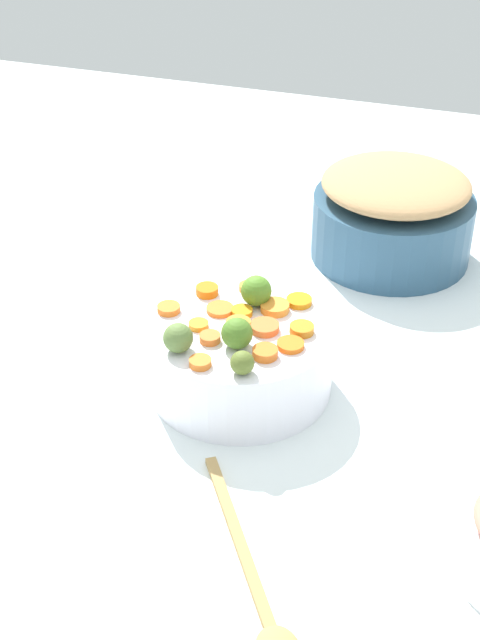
% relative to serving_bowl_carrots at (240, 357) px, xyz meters
% --- Properties ---
extents(tabletop, '(2.40, 2.40, 0.02)m').
position_rel_serving_bowl_carrots_xyz_m(tabletop, '(-0.02, 0.05, -0.06)').
color(tabletop, white).
rests_on(tabletop, ground).
extents(serving_bowl_carrots, '(0.25, 0.25, 0.10)m').
position_rel_serving_bowl_carrots_xyz_m(serving_bowl_carrots, '(0.00, 0.00, 0.00)').
color(serving_bowl_carrots, white).
rests_on(serving_bowl_carrots, tabletop).
extents(metal_pot, '(0.27, 0.27, 0.11)m').
position_rel_serving_bowl_carrots_xyz_m(metal_pot, '(-0.13, -0.43, 0.01)').
color(metal_pot, '#2E526F').
rests_on(metal_pot, tabletop).
extents(stuffing_mound, '(0.25, 0.25, 0.05)m').
position_rel_serving_bowl_carrots_xyz_m(stuffing_mound, '(-0.13, -0.43, 0.09)').
color(stuffing_mound, tan).
rests_on(stuffing_mound, metal_pot).
extents(carrot_slice_0, '(0.05, 0.05, 0.01)m').
position_rel_serving_bowl_carrots_xyz_m(carrot_slice_0, '(-0.03, -0.05, 0.06)').
color(carrot_slice_0, orange).
rests_on(carrot_slice_0, serving_bowl_carrots).
extents(carrot_slice_1, '(0.04, 0.04, 0.01)m').
position_rel_serving_bowl_carrots_xyz_m(carrot_slice_1, '(0.01, -0.03, 0.05)').
color(carrot_slice_1, orange).
rests_on(carrot_slice_1, serving_bowl_carrots).
extents(carrot_slice_2, '(0.04, 0.04, 0.01)m').
position_rel_serving_bowl_carrots_xyz_m(carrot_slice_2, '(-0.03, -0.00, 0.06)').
color(carrot_slice_2, orange).
rests_on(carrot_slice_2, serving_bowl_carrots).
extents(carrot_slice_3, '(0.05, 0.05, 0.01)m').
position_rel_serving_bowl_carrots_xyz_m(carrot_slice_3, '(-0.08, 0.02, 0.05)').
color(carrot_slice_3, orange).
rests_on(carrot_slice_3, serving_bowl_carrots).
extents(carrot_slice_4, '(0.04, 0.04, 0.01)m').
position_rel_serving_bowl_carrots_xyz_m(carrot_slice_4, '(0.02, 0.10, 0.06)').
color(carrot_slice_4, orange).
rests_on(carrot_slice_4, serving_bowl_carrots).
extents(carrot_slice_5, '(0.05, 0.05, 0.01)m').
position_rel_serving_bowl_carrots_xyz_m(carrot_slice_5, '(0.04, -0.03, 0.05)').
color(carrot_slice_5, orange).
rests_on(carrot_slice_5, serving_bowl_carrots).
extents(carrot_slice_6, '(0.04, 0.04, 0.01)m').
position_rel_serving_bowl_carrots_xyz_m(carrot_slice_6, '(-0.06, -0.08, 0.05)').
color(carrot_slice_6, orange).
rests_on(carrot_slice_6, serving_bowl_carrots).
extents(carrot_slice_7, '(0.04, 0.04, 0.01)m').
position_rel_serving_bowl_carrots_xyz_m(carrot_slice_7, '(0.07, -0.06, 0.06)').
color(carrot_slice_7, orange).
rests_on(carrot_slice_7, serving_bowl_carrots).
extents(carrot_slice_8, '(0.04, 0.04, 0.01)m').
position_rel_serving_bowl_carrots_xyz_m(carrot_slice_8, '(0.10, -0.00, 0.06)').
color(carrot_slice_8, orange).
rests_on(carrot_slice_8, serving_bowl_carrots).
extents(carrot_slice_9, '(0.04, 0.04, 0.01)m').
position_rel_serving_bowl_carrots_xyz_m(carrot_slice_9, '(0.00, 0.00, 0.06)').
color(carrot_slice_9, orange).
rests_on(carrot_slice_9, serving_bowl_carrots).
extents(carrot_slice_10, '(0.04, 0.04, 0.01)m').
position_rel_serving_bowl_carrots_xyz_m(carrot_slice_10, '(0.03, 0.04, 0.06)').
color(carrot_slice_10, orange).
rests_on(carrot_slice_10, serving_bowl_carrots).
extents(carrot_slice_11, '(0.03, 0.03, 0.01)m').
position_rel_serving_bowl_carrots_xyz_m(carrot_slice_11, '(0.02, -0.09, 0.06)').
color(carrot_slice_11, orange).
rests_on(carrot_slice_11, serving_bowl_carrots).
extents(carrot_slice_12, '(0.05, 0.05, 0.01)m').
position_rel_serving_bowl_carrots_xyz_m(carrot_slice_12, '(-0.05, 0.05, 0.06)').
color(carrot_slice_12, orange).
rests_on(carrot_slice_12, serving_bowl_carrots).
extents(carrot_slice_13, '(0.04, 0.04, 0.01)m').
position_rel_serving_bowl_carrots_xyz_m(carrot_slice_13, '(-0.08, -0.01, 0.06)').
color(carrot_slice_13, orange).
rests_on(carrot_slice_13, serving_bowl_carrots).
extents(carrot_slice_14, '(0.03, 0.03, 0.01)m').
position_rel_serving_bowl_carrots_xyz_m(carrot_slice_14, '(0.05, 0.02, 0.05)').
color(carrot_slice_14, orange).
rests_on(carrot_slice_14, serving_bowl_carrots).
extents(brussels_sprout_0, '(0.04, 0.04, 0.04)m').
position_rel_serving_bowl_carrots_xyz_m(brussels_sprout_0, '(-0.01, 0.05, 0.07)').
color(brussels_sprout_0, '#4D7B27').
rests_on(brussels_sprout_0, serving_bowl_carrots).
extents(brussels_sprout_1, '(0.03, 0.03, 0.03)m').
position_rel_serving_bowl_carrots_xyz_m(brussels_sprout_1, '(-0.04, 0.10, 0.07)').
color(brussels_sprout_1, '#5B6E2B').
rests_on(brussels_sprout_1, serving_bowl_carrots).
extents(brussels_sprout_2, '(0.04, 0.04, 0.04)m').
position_rel_serving_bowl_carrots_xyz_m(brussels_sprout_2, '(-0.00, -0.06, 0.07)').
color(brussels_sprout_2, '#528628').
rests_on(brussels_sprout_2, serving_bowl_carrots).
extents(brussels_sprout_3, '(0.04, 0.04, 0.04)m').
position_rel_serving_bowl_carrots_xyz_m(brussels_sprout_3, '(0.06, 0.08, 0.07)').
color(brussels_sprout_3, '#5D793B').
rests_on(brussels_sprout_3, serving_bowl_carrots).
extents(wooden_spoon, '(0.20, 0.28, 0.01)m').
position_rel_serving_bowl_carrots_xyz_m(wooden_spoon, '(-0.13, 0.34, -0.05)').
color(wooden_spoon, '#AB874E').
rests_on(wooden_spoon, tabletop).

